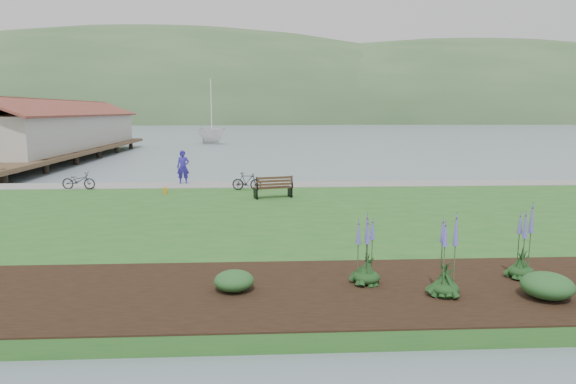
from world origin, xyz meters
name	(u,v)px	position (x,y,z in m)	size (l,w,h in m)	color
ground	(294,218)	(0.00, 0.00, 0.00)	(600.00, 600.00, 0.00)	slate
lawn	(298,224)	(0.00, -2.00, 0.20)	(34.00, 20.00, 0.40)	#255A20
shoreline_path	(286,184)	(0.00, 6.90, 0.42)	(34.00, 2.20, 0.03)	gray
garden_bed	(454,287)	(3.00, -9.80, 0.42)	(24.00, 4.40, 0.04)	black
far_hillside	(318,123)	(20.00, 170.00, 0.00)	(580.00, 80.00, 38.00)	#375832
pier_pavilion	(57,130)	(-20.00, 27.52, 2.64)	(8.00, 36.00, 5.40)	#4C3826
park_bench	(274,187)	(-0.79, 2.60, 0.93)	(1.83, 1.10, 1.07)	#322013
person	(183,164)	(-5.63, 7.47, 1.49)	(0.79, 0.54, 2.18)	navy
bicycle_a	(79,181)	(-10.72, 5.82, 0.85)	(1.71, 0.60, 0.90)	black
bicycle_b	(247,181)	(-2.08, 5.03, 0.85)	(1.50, 0.43, 0.90)	black
sailboat	(212,144)	(-7.86, 48.40, 0.00)	(10.30, 10.49, 27.15)	silver
pannier	(165,190)	(-6.04, 4.20, 0.55)	(0.18, 0.28, 0.30)	#C17A16
echium_0	(446,264)	(2.59, -10.32, 1.14)	(0.62, 0.62, 1.90)	#133414
echium_1	(523,249)	(4.83, -9.27, 1.16)	(0.62, 0.62, 1.93)	#133414
echium_4	(367,253)	(1.05, -9.48, 1.18)	(0.62, 0.62, 1.86)	#133414
shrub_0	(234,281)	(-1.99, -9.78, 0.66)	(0.89, 0.89, 0.45)	#1E4C21
shrub_1	(547,286)	(4.71, -10.60, 0.71)	(1.09, 1.09, 0.54)	#1E4C21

